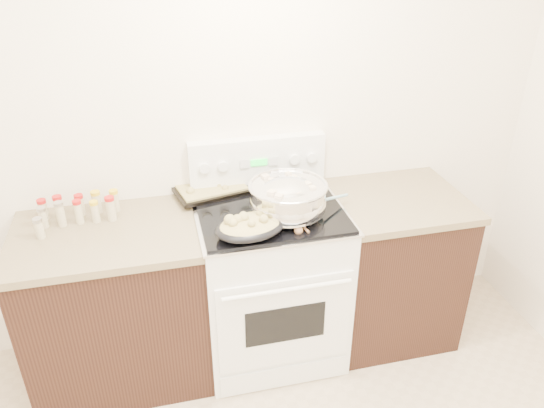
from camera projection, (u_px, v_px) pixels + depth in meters
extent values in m
cube|color=white|center=(190.00, 117.00, 2.79)|extent=(4.00, 0.05, 2.70)
cube|color=black|center=(119.00, 308.00, 2.83)|extent=(0.90, 0.64, 0.88)
cube|color=brown|center=(106.00, 235.00, 2.61)|extent=(0.93, 0.67, 0.04)
cube|color=black|center=(389.00, 268.00, 3.15)|extent=(0.70, 0.64, 0.88)
cube|color=brown|center=(397.00, 200.00, 2.93)|extent=(0.73, 0.67, 0.04)
cube|color=white|center=(270.00, 284.00, 2.99)|extent=(0.76, 0.66, 0.92)
cube|color=white|center=(285.00, 324.00, 2.70)|extent=(0.70, 0.01, 0.55)
cube|color=black|center=(285.00, 325.00, 2.70)|extent=(0.42, 0.01, 0.22)
cylinder|color=white|center=(288.00, 290.00, 2.55)|extent=(0.65, 0.02, 0.02)
cube|color=white|center=(284.00, 376.00, 2.88)|extent=(0.70, 0.01, 0.14)
cube|color=silver|center=(270.00, 212.00, 2.76)|extent=(0.78, 0.68, 0.01)
cube|color=black|center=(270.00, 210.00, 2.76)|extent=(0.74, 0.64, 0.01)
cube|color=white|center=(257.00, 162.00, 2.94)|extent=(0.76, 0.07, 0.28)
cylinder|color=white|center=(204.00, 168.00, 2.83)|extent=(0.06, 0.02, 0.06)
cylinder|color=white|center=(223.00, 166.00, 2.85)|extent=(0.06, 0.02, 0.06)
cylinder|color=white|center=(294.00, 159.00, 2.93)|extent=(0.06, 0.02, 0.06)
cylinder|color=white|center=(312.00, 158.00, 2.95)|extent=(0.06, 0.02, 0.06)
cube|color=#19E533|center=(259.00, 163.00, 2.90)|extent=(0.09, 0.00, 0.04)
cube|color=silver|center=(245.00, 164.00, 2.88)|extent=(0.05, 0.00, 0.05)
cube|color=silver|center=(273.00, 161.00, 2.91)|extent=(0.05, 0.00, 0.05)
ellipsoid|color=silver|center=(288.00, 202.00, 2.66)|extent=(0.49, 0.49, 0.23)
cylinder|color=silver|center=(288.00, 215.00, 2.69)|extent=(0.21, 0.21, 0.01)
torus|color=silver|center=(288.00, 185.00, 2.61)|extent=(0.40, 0.40, 0.02)
cylinder|color=silver|center=(288.00, 198.00, 2.64)|extent=(0.37, 0.37, 0.13)
cylinder|color=brown|center=(288.00, 188.00, 2.62)|extent=(0.35, 0.35, 0.00)
cube|color=beige|center=(272.00, 194.00, 2.54)|extent=(0.05, 0.05, 0.03)
cube|color=beige|center=(273.00, 193.00, 2.55)|extent=(0.04, 0.04, 0.03)
cube|color=beige|center=(288.00, 186.00, 2.62)|extent=(0.03, 0.03, 0.02)
cube|color=beige|center=(307.00, 185.00, 2.63)|extent=(0.05, 0.05, 0.03)
cube|color=beige|center=(277.00, 183.00, 2.64)|extent=(0.04, 0.04, 0.02)
cube|color=beige|center=(284.00, 187.00, 2.61)|extent=(0.04, 0.04, 0.02)
cube|color=beige|center=(298.00, 194.00, 2.54)|extent=(0.04, 0.04, 0.03)
cube|color=beige|center=(265.00, 178.00, 2.70)|extent=(0.04, 0.04, 0.03)
cube|color=beige|center=(271.00, 181.00, 2.67)|extent=(0.04, 0.04, 0.02)
cube|color=beige|center=(279.00, 198.00, 2.51)|extent=(0.05, 0.05, 0.03)
cube|color=beige|center=(312.00, 189.00, 2.59)|extent=(0.03, 0.03, 0.03)
cube|color=beige|center=(294.00, 178.00, 2.70)|extent=(0.04, 0.04, 0.03)
cube|color=beige|center=(288.00, 174.00, 2.74)|extent=(0.03, 0.03, 0.02)
ellipsoid|color=black|center=(251.00, 227.00, 2.52)|extent=(0.40, 0.32, 0.08)
ellipsoid|color=tan|center=(251.00, 225.00, 2.51)|extent=(0.36, 0.28, 0.06)
sphere|color=tan|center=(233.00, 223.00, 2.46)|extent=(0.04, 0.04, 0.04)
sphere|color=tan|center=(252.00, 224.00, 2.45)|extent=(0.04, 0.04, 0.04)
sphere|color=tan|center=(230.00, 220.00, 2.48)|extent=(0.06, 0.06, 0.06)
sphere|color=tan|center=(261.00, 213.00, 2.55)|extent=(0.04, 0.04, 0.04)
sphere|color=tan|center=(237.00, 220.00, 2.49)|extent=(0.05, 0.05, 0.05)
sphere|color=tan|center=(264.00, 219.00, 2.49)|extent=(0.04, 0.04, 0.04)
sphere|color=tan|center=(244.00, 217.00, 2.50)|extent=(0.05, 0.05, 0.05)
sphere|color=tan|center=(243.00, 216.00, 2.52)|extent=(0.04, 0.04, 0.04)
cube|color=black|center=(211.00, 189.00, 2.93)|extent=(0.45, 0.36, 0.02)
cube|color=tan|center=(211.00, 187.00, 2.93)|extent=(0.40, 0.31, 0.02)
sphere|color=tan|center=(225.00, 188.00, 2.89)|extent=(0.04, 0.04, 0.04)
sphere|color=tan|center=(219.00, 185.00, 2.93)|extent=(0.04, 0.04, 0.04)
sphere|color=tan|center=(236.00, 182.00, 2.96)|extent=(0.04, 0.04, 0.04)
sphere|color=tan|center=(237.00, 181.00, 2.96)|extent=(0.04, 0.04, 0.04)
sphere|color=tan|center=(218.00, 182.00, 2.94)|extent=(0.04, 0.04, 0.04)
sphere|color=tan|center=(203.00, 182.00, 2.95)|extent=(0.05, 0.05, 0.05)
sphere|color=tan|center=(190.00, 191.00, 2.85)|extent=(0.05, 0.05, 0.05)
sphere|color=tan|center=(219.00, 181.00, 2.97)|extent=(0.03, 0.03, 0.03)
sphere|color=tan|center=(212.00, 184.00, 2.93)|extent=(0.04, 0.04, 0.04)
sphere|color=tan|center=(189.00, 181.00, 2.97)|extent=(0.04, 0.04, 0.04)
cylinder|color=#9C6C47|center=(296.00, 219.00, 2.64)|extent=(0.06, 0.26, 0.01)
sphere|color=#9C6C47|center=(298.00, 230.00, 2.55)|extent=(0.04, 0.04, 0.04)
sphere|color=#79A5B4|center=(316.00, 211.00, 2.67)|extent=(0.09, 0.09, 0.09)
cylinder|color=#79A5B4|center=(330.00, 199.00, 2.72)|extent=(0.26, 0.16, 0.08)
cylinder|color=#BFB28C|center=(43.00, 211.00, 2.69)|extent=(0.04, 0.04, 0.09)
cylinder|color=#B21414|center=(41.00, 201.00, 2.67)|extent=(0.05, 0.05, 0.02)
cylinder|color=#BFB28C|center=(59.00, 209.00, 2.69)|extent=(0.04, 0.04, 0.11)
cylinder|color=#B21414|center=(57.00, 198.00, 2.66)|extent=(0.05, 0.05, 0.02)
cylinder|color=#BFB28C|center=(80.00, 206.00, 2.73)|extent=(0.04, 0.04, 0.10)
cylinder|color=#B21414|center=(78.00, 196.00, 2.70)|extent=(0.05, 0.05, 0.02)
cylinder|color=#BFB28C|center=(97.00, 203.00, 2.75)|extent=(0.05, 0.05, 0.10)
cylinder|color=gold|center=(95.00, 193.00, 2.72)|extent=(0.05, 0.05, 0.02)
cylinder|color=#BFB28C|center=(115.00, 202.00, 2.76)|extent=(0.04, 0.04, 0.10)
cylinder|color=gold|center=(113.00, 192.00, 2.74)|extent=(0.05, 0.05, 0.02)
cylinder|color=#BFB28C|center=(43.00, 219.00, 2.62)|extent=(0.04, 0.04, 0.09)
cylinder|color=#B2B2B7|center=(41.00, 209.00, 2.60)|extent=(0.04, 0.04, 0.02)
cylinder|color=#BFB28C|center=(61.00, 216.00, 2.63)|extent=(0.04, 0.04, 0.11)
cylinder|color=#B2B2B7|center=(58.00, 204.00, 2.59)|extent=(0.05, 0.05, 0.02)
cylinder|color=#BFB28C|center=(79.00, 213.00, 2.65)|extent=(0.04, 0.04, 0.11)
cylinder|color=#B21414|center=(77.00, 202.00, 2.62)|extent=(0.04, 0.04, 0.02)
cylinder|color=#BFB28C|center=(95.00, 213.00, 2.67)|extent=(0.04, 0.04, 0.10)
cylinder|color=gold|center=(94.00, 203.00, 2.64)|extent=(0.04, 0.04, 0.02)
cylinder|color=#BFB28C|center=(111.00, 210.00, 2.68)|extent=(0.05, 0.05, 0.11)
cylinder|color=#B21414|center=(109.00, 199.00, 2.64)|extent=(0.05, 0.05, 0.02)
cylinder|color=#BFB28C|center=(40.00, 230.00, 2.53)|extent=(0.04, 0.04, 0.09)
cylinder|color=#B2B2B7|center=(37.00, 220.00, 2.51)|extent=(0.04, 0.04, 0.02)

